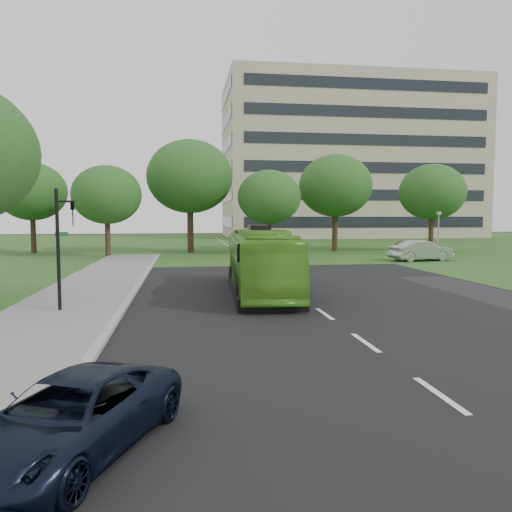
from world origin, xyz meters
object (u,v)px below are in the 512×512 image
Objects in this scene: tree_park_e at (432,192)px; suv at (71,416)px; tree_park_d at (335,186)px; tree_park_c at (269,197)px; bus at (261,262)px; traffic_light at (62,241)px; office_building at (347,161)px; tree_park_b at (190,177)px; camera_pole at (438,228)px; tree_park_f at (32,192)px; tree_park_a at (107,195)px; sedan at (421,251)px.

suv is at bearing -123.60° from tree_park_e.
suv is at bearing -112.20° from tree_park_d.
tree_park_d is (6.97, 2.82, 1.22)m from tree_park_c.
tree_park_c is 0.74× the size of bus.
traffic_light is (-27.96, -27.27, -3.13)m from tree_park_e.
tree_park_b is (-26.25, -33.75, -5.45)m from office_building.
camera_pole is at bearing -113.03° from tree_park_e.
tree_park_c reaches higher than suv.
tree_park_f is 35.95m from camera_pole.
tree_park_f is at bearing 98.77° from traffic_light.
tree_park_a is 0.91× the size of tree_park_e.
tree_park_e is 2.21× the size of camera_pole.
traffic_light is at bearing -135.72° from tree_park_e.
bus is 2.31× the size of traffic_light.
tree_park_a reaches higher than camera_pole.
bus is 2.10× the size of sedan.
tree_park_c is (6.94, -2.97, -1.95)m from tree_park_b.
traffic_light is (-22.11, -17.54, 1.79)m from sedan.
traffic_light is at bearing -151.83° from bus.
bus is (2.80, -25.16, -5.63)m from tree_park_b.
sedan is at bearing -121.04° from tree_park_e.
tree_park_a is at bearing -34.59° from tree_park_f.
office_building is at bearing 48.66° from tree_park_a.
tree_park_f is 1.88× the size of traffic_light.
tree_park_f is at bearing 175.49° from tree_park_b.
tree_park_a is at bearing -175.98° from tree_park_c.
tree_park_d is (-12.34, -33.91, -6.19)m from office_building.
tree_park_f is (-14.27, 1.12, -1.42)m from tree_park_b.
tree_park_b is 22.37m from camera_pole.
tree_park_b is 23.24m from tree_park_e.
camera_pole is (34.57, -9.33, -3.18)m from tree_park_f.
tree_park_f is (-7.36, 5.07, 0.46)m from tree_park_a.
tree_park_f is (-21.22, 4.10, 0.54)m from tree_park_c.
tree_park_e is at bearing -95.03° from office_building.
office_building is 3.84× the size of tree_park_b.
office_building is at bearing 38.84° from tree_park_f.
bus is 2.51× the size of suv.
tree_park_c is at bearing -157.99° from tree_park_d.
tree_park_f is at bearing 125.96° from bus.
tree_park_b is 1.12× the size of tree_park_d.
bus is at bearing 16.40° from traffic_light.
tree_park_d is at bearing 22.01° from tree_park_c.
tree_park_f reaches higher than suv.
tree_park_d is 27.80m from bus.
tree_park_b is 1.24× the size of tree_park_e.
traffic_light reaches higher than suv.
tree_park_d reaches higher than tree_park_f.
tree_park_a is 0.75× the size of bus.
tree_park_e is 31.52m from bus.
suv is (4.71, -35.70, -4.61)m from tree_park_a.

